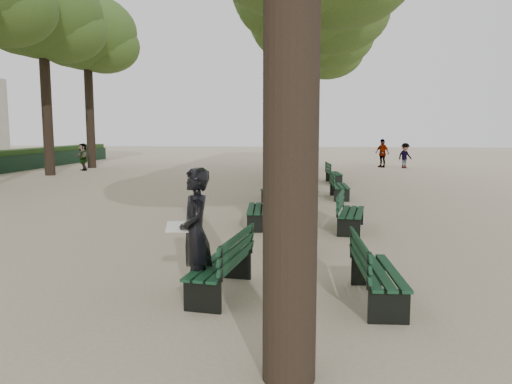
# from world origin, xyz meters

# --- Properties ---
(ground) EXTENTS (120.00, 120.00, 0.00)m
(ground) POSITION_xyz_m (0.00, 0.00, 0.00)
(ground) COLOR #BFAC90
(ground) RESTS_ON ground
(tree_central_4) EXTENTS (6.00, 6.00, 9.95)m
(tree_central_4) POSITION_xyz_m (1.50, 18.00, 7.65)
(tree_central_4) COLOR #33261C
(tree_central_4) RESTS_ON ground
(tree_central_5) EXTENTS (6.00, 6.00, 9.95)m
(tree_central_5) POSITION_xyz_m (1.50, 23.00, 7.65)
(tree_central_5) COLOR #33261C
(tree_central_5) RESTS_ON ground
(tree_far_4) EXTENTS (6.00, 6.00, 10.45)m
(tree_far_4) POSITION_xyz_m (-12.00, 18.00, 8.14)
(tree_far_4) COLOR #33261C
(tree_far_4) RESTS_ON ground
(tree_far_5) EXTENTS (6.00, 6.00, 10.45)m
(tree_far_5) POSITION_xyz_m (-12.00, 23.00, 8.14)
(tree_far_5) COLOR #33261C
(tree_far_5) RESTS_ON ground
(bench_left_0) EXTENTS (0.80, 1.86, 0.92)m
(bench_left_0) POSITION_xyz_m (0.37, 0.41, 0.27)
(bench_left_0) COLOR black
(bench_left_0) RESTS_ON ground
(bench_left_1) EXTENTS (0.72, 1.84, 0.92)m
(bench_left_1) POSITION_xyz_m (0.37, 5.60, 0.27)
(bench_left_1) COLOR black
(bench_left_1) RESTS_ON ground
(bench_left_2) EXTENTS (0.74, 1.85, 0.92)m
(bench_left_2) POSITION_xyz_m (0.37, 10.21, 0.27)
(bench_left_2) COLOR black
(bench_left_2) RESTS_ON ground
(bench_left_3) EXTENTS (0.65, 1.82, 0.92)m
(bench_left_3) POSITION_xyz_m (0.37, 15.95, 0.27)
(bench_left_3) COLOR black
(bench_left_3) RESTS_ON ground
(bench_right_0) EXTENTS (0.68, 1.83, 0.92)m
(bench_right_0) POSITION_xyz_m (2.63, 0.29, 0.27)
(bench_right_0) COLOR black
(bench_right_0) RESTS_ON ground
(bench_right_1) EXTENTS (0.81, 1.86, 0.92)m
(bench_right_1) POSITION_xyz_m (2.63, 5.33, 0.27)
(bench_right_1) COLOR black
(bench_right_1) RESTS_ON ground
(bench_right_2) EXTENTS (0.66, 1.83, 0.92)m
(bench_right_2) POSITION_xyz_m (2.63, 10.85, 0.27)
(bench_right_2) COLOR black
(bench_right_2) RESTS_ON ground
(bench_right_3) EXTENTS (0.76, 1.85, 0.92)m
(bench_right_3) POSITION_xyz_m (2.63, 15.78, 0.27)
(bench_right_3) COLOR black
(bench_right_3) RESTS_ON ground
(man_with_map) EXTENTS (0.73, 0.84, 1.90)m
(man_with_map) POSITION_xyz_m (0.06, 0.16, 0.95)
(man_with_map) COLOR black
(man_with_map) RESTS_ON ground
(pedestrian_b) EXTENTS (1.01, 0.79, 1.55)m
(pedestrian_b) POSITION_xyz_m (7.31, 24.88, 0.77)
(pedestrian_b) COLOR #262628
(pedestrian_b) RESTS_ON ground
(pedestrian_e) EXTENTS (1.18, 1.34, 1.59)m
(pedestrian_e) POSITION_xyz_m (-11.62, 21.03, 0.79)
(pedestrian_e) COLOR #262628
(pedestrian_e) RESTS_ON ground
(pedestrian_c) EXTENTS (0.96, 1.02, 1.78)m
(pedestrian_c) POSITION_xyz_m (6.00, 25.39, 0.89)
(pedestrian_c) COLOR #262628
(pedestrian_c) RESTS_ON ground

